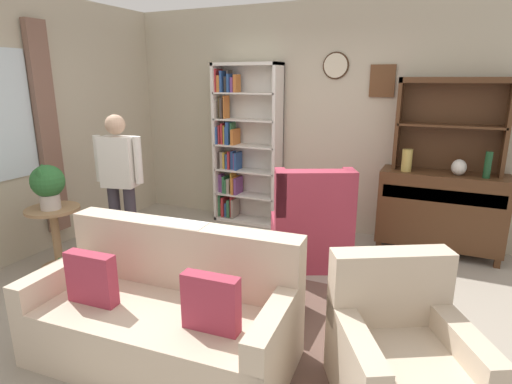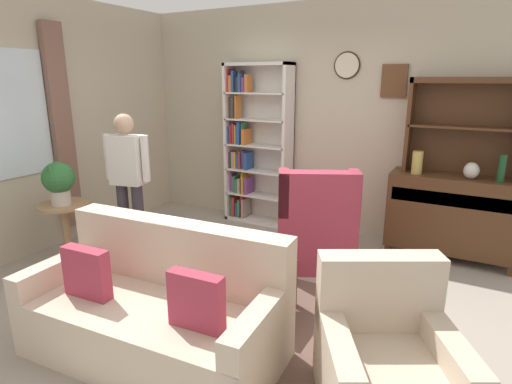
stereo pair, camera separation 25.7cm
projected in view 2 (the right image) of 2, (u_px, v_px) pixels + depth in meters
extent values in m
cube|color=#9E9384|center=(236.00, 298.00, 3.75)|extent=(5.40, 4.60, 0.02)
cube|color=#BCB299|center=(323.00, 120.00, 5.18)|extent=(5.00, 0.06, 2.80)
cylinder|color=beige|center=(347.00, 65.00, 4.84)|extent=(0.28, 0.03, 0.28)
torus|color=#382314|center=(347.00, 65.00, 4.84)|extent=(0.31, 0.02, 0.31)
cube|color=brown|center=(394.00, 81.00, 4.63)|extent=(0.28, 0.03, 0.36)
cube|color=#BCB299|center=(37.00, 126.00, 4.55)|extent=(0.06, 4.20, 2.80)
cube|color=silver|center=(6.00, 115.00, 4.21)|extent=(0.02, 0.90, 1.30)
cube|color=#7F5B4C|center=(62.00, 129.00, 4.73)|extent=(0.08, 0.24, 2.30)
cube|color=brown|center=(237.00, 319.00, 3.40)|extent=(2.26, 1.78, 0.01)
cube|color=silver|center=(230.00, 143.00, 5.68)|extent=(0.04, 0.30, 2.10)
cube|color=silver|center=(288.00, 148.00, 5.28)|extent=(0.04, 0.30, 2.10)
cube|color=silver|center=(258.00, 64.00, 5.21)|extent=(0.90, 0.30, 0.04)
cube|color=silver|center=(258.00, 219.00, 5.75)|extent=(0.90, 0.30, 0.04)
cube|color=silver|center=(263.00, 144.00, 5.60)|extent=(0.90, 0.01, 2.10)
cube|color=silver|center=(258.00, 195.00, 5.66)|extent=(0.86, 0.30, 0.02)
cube|color=#337247|center=(233.00, 204.00, 5.87)|extent=(0.03, 0.16, 0.29)
cube|color=#CC7233|center=(235.00, 208.00, 5.87)|extent=(0.02, 0.15, 0.19)
cube|color=#B22D33|center=(237.00, 205.00, 5.85)|extent=(0.03, 0.22, 0.27)
cube|color=#284C8C|center=(239.00, 208.00, 5.84)|extent=(0.03, 0.17, 0.19)
cube|color=#337247|center=(242.00, 207.00, 5.81)|extent=(0.04, 0.20, 0.24)
cube|color=#B22D33|center=(244.00, 206.00, 5.79)|extent=(0.03, 0.15, 0.29)
cube|color=gray|center=(246.00, 207.00, 5.78)|extent=(0.02, 0.22, 0.25)
cube|color=silver|center=(258.00, 171.00, 5.57)|extent=(0.86, 0.30, 0.02)
cube|color=#723F7F|center=(233.00, 182.00, 5.79)|extent=(0.04, 0.11, 0.25)
cube|color=#723F7F|center=(235.00, 183.00, 5.77)|extent=(0.03, 0.15, 0.22)
cube|color=#337247|center=(237.00, 183.00, 5.76)|extent=(0.03, 0.18, 0.23)
cube|color=#337247|center=(239.00, 185.00, 5.74)|extent=(0.03, 0.20, 0.19)
cube|color=gray|center=(242.00, 185.00, 5.73)|extent=(0.04, 0.20, 0.20)
cube|color=gold|center=(244.00, 182.00, 5.69)|extent=(0.02, 0.17, 0.29)
cube|color=#CC7233|center=(246.00, 185.00, 5.69)|extent=(0.03, 0.23, 0.23)
cube|color=#723F7F|center=(249.00, 185.00, 5.67)|extent=(0.03, 0.22, 0.23)
cube|color=silver|center=(258.00, 146.00, 5.48)|extent=(0.86, 0.30, 0.02)
cube|color=#3F3833|center=(232.00, 159.00, 5.70)|extent=(0.03, 0.16, 0.22)
cube|color=gray|center=(235.00, 159.00, 5.68)|extent=(0.04, 0.14, 0.22)
cube|color=gold|center=(237.00, 160.00, 5.67)|extent=(0.03, 0.15, 0.22)
cube|color=#284C8C|center=(240.00, 161.00, 5.65)|extent=(0.03, 0.13, 0.20)
cube|color=#B22D33|center=(242.00, 160.00, 5.63)|extent=(0.03, 0.17, 0.24)
cube|color=#284C8C|center=(244.00, 160.00, 5.61)|extent=(0.04, 0.11, 0.24)
cube|color=#723F7F|center=(247.00, 161.00, 5.59)|extent=(0.02, 0.15, 0.22)
cube|color=#284C8C|center=(249.00, 161.00, 5.58)|extent=(0.03, 0.20, 0.23)
cube|color=silver|center=(258.00, 120.00, 5.39)|extent=(0.86, 0.30, 0.02)
cube|color=#284C8C|center=(232.00, 134.00, 5.62)|extent=(0.03, 0.22, 0.23)
cube|color=#B22D33|center=(233.00, 134.00, 5.60)|extent=(0.02, 0.18, 0.25)
cube|color=#B22D33|center=(236.00, 133.00, 5.58)|extent=(0.03, 0.17, 0.27)
cube|color=gold|center=(238.00, 134.00, 5.57)|extent=(0.02, 0.17, 0.25)
cube|color=#284C8C|center=(240.00, 135.00, 5.56)|extent=(0.02, 0.18, 0.23)
cube|color=#284C8C|center=(242.00, 133.00, 5.53)|extent=(0.04, 0.21, 0.30)
cube|color=#337247|center=(244.00, 133.00, 5.52)|extent=(0.02, 0.14, 0.29)
cube|color=#CC7233|center=(247.00, 137.00, 5.51)|extent=(0.04, 0.22, 0.20)
cube|color=silver|center=(258.00, 93.00, 5.30)|extent=(0.86, 0.30, 0.02)
cube|color=gray|center=(231.00, 109.00, 5.53)|extent=(0.02, 0.23, 0.22)
cube|color=gold|center=(233.00, 108.00, 5.51)|extent=(0.02, 0.11, 0.26)
cube|color=#3F3833|center=(236.00, 108.00, 5.49)|extent=(0.03, 0.19, 0.26)
cube|color=#CC7233|center=(238.00, 107.00, 5.47)|extent=(0.02, 0.15, 0.29)
cube|color=#B22D33|center=(231.00, 81.00, 5.43)|extent=(0.02, 0.19, 0.29)
cube|color=#CC7233|center=(233.00, 84.00, 5.42)|extent=(0.04, 0.19, 0.21)
cube|color=#284C8C|center=(236.00, 82.00, 5.39)|extent=(0.03, 0.21, 0.27)
cube|color=#3F3833|center=(239.00, 84.00, 5.38)|extent=(0.03, 0.13, 0.20)
cube|color=#3F3833|center=(241.00, 81.00, 5.36)|extent=(0.02, 0.13, 0.28)
cube|color=#284C8C|center=(243.00, 83.00, 5.35)|extent=(0.03, 0.23, 0.23)
cube|color=#723F7F|center=(246.00, 85.00, 5.34)|extent=(0.03, 0.18, 0.19)
cube|color=#CC7233|center=(248.00, 83.00, 5.32)|extent=(0.04, 0.15, 0.22)
cube|color=#4C2D19|center=(452.00, 213.00, 4.45)|extent=(1.30, 0.45, 0.82)
cube|color=#4C2D19|center=(387.00, 248.00, 4.70)|extent=(0.06, 0.06, 0.10)
cube|color=#4C2D19|center=(510.00, 271.00, 4.15)|extent=(0.06, 0.06, 0.10)
cube|color=#4C2D19|center=(394.00, 238.00, 5.00)|extent=(0.06, 0.06, 0.10)
cube|color=#4C2D19|center=(509.00, 258.00, 4.44)|extent=(0.06, 0.06, 0.10)
cube|color=#3D2414|center=(453.00, 200.00, 4.21)|extent=(1.20, 0.01, 0.14)
cube|color=#4C2D19|center=(410.00, 125.00, 4.53)|extent=(0.04, 0.26, 1.00)
cube|color=#4C2D19|center=(470.00, 80.00, 4.16)|extent=(1.10, 0.26, 0.06)
cube|color=#4C2D19|center=(463.00, 127.00, 4.28)|extent=(1.06, 0.26, 0.02)
cube|color=#4C2D19|center=(464.00, 126.00, 4.38)|extent=(1.10, 0.01, 1.00)
cylinder|color=tan|center=(417.00, 162.00, 4.42)|extent=(0.11, 0.11, 0.24)
ellipsoid|color=beige|center=(471.00, 171.00, 4.20)|extent=(0.15, 0.15, 0.17)
cylinder|color=#194223|center=(502.00, 169.00, 4.05)|extent=(0.07, 0.07, 0.27)
cube|color=beige|center=(153.00, 329.00, 2.92)|extent=(1.85, 0.96, 0.42)
cube|color=beige|center=(177.00, 252.00, 3.08)|extent=(1.81, 0.32, 0.48)
cube|color=beige|center=(67.00, 292.00, 3.23)|extent=(0.19, 0.86, 0.60)
cube|color=beige|center=(261.00, 349.00, 2.55)|extent=(0.19, 0.86, 0.60)
cube|color=#A33347|center=(87.00, 273.00, 2.89)|extent=(0.37, 0.12, 0.36)
cube|color=#A33347|center=(196.00, 301.00, 2.52)|extent=(0.37, 0.12, 0.36)
cube|color=white|center=(176.00, 222.00, 3.02)|extent=(0.37, 0.20, 0.00)
cube|color=beige|center=(379.00, 291.00, 2.56)|extent=(0.74, 0.52, 0.48)
cube|color=beige|center=(335.00, 375.00, 2.37)|extent=(0.50, 0.75, 0.55)
cube|color=beige|center=(442.00, 375.00, 2.37)|extent=(0.50, 0.75, 0.55)
cube|color=#A33347|center=(314.00, 242.00, 4.45)|extent=(1.05, 1.06, 0.42)
cube|color=#A33347|center=(319.00, 204.00, 4.02)|extent=(0.79, 0.52, 0.63)
cube|color=#A33347|center=(354.00, 194.00, 4.02)|extent=(0.21, 0.30, 0.44)
cube|color=#A33347|center=(284.00, 193.00, 4.05)|extent=(0.21, 0.30, 0.44)
cylinder|color=#A87F56|center=(63.00, 205.00, 4.30)|extent=(0.52, 0.52, 0.03)
cylinder|color=#A87F56|center=(67.00, 235.00, 4.39)|extent=(0.08, 0.08, 0.63)
cylinder|color=#A87F56|center=(70.00, 261.00, 4.47)|extent=(0.36, 0.36, 0.03)
cylinder|color=beige|center=(61.00, 197.00, 4.24)|extent=(0.19, 0.19, 0.15)
sphere|color=#2D6B33|center=(58.00, 178.00, 4.19)|extent=(0.32, 0.32, 0.32)
ellipsoid|color=#2D6B33|center=(55.00, 172.00, 4.27)|extent=(0.09, 0.06, 0.23)
ellipsoid|color=#2D6B33|center=(51.00, 177.00, 4.07)|extent=(0.09, 0.06, 0.23)
cylinder|color=#AD6B4C|center=(78.00, 272.00, 4.13)|extent=(0.12, 0.12, 0.10)
sphere|color=#2D6B33|center=(76.00, 259.00, 4.10)|extent=(0.21, 0.21, 0.21)
ellipsoid|color=#2D6B33|center=(82.00, 258.00, 4.07)|extent=(0.06, 0.04, 0.15)
ellipsoid|color=#2D6B33|center=(68.00, 259.00, 4.05)|extent=(0.06, 0.04, 0.15)
cylinder|color=#38333D|center=(125.00, 220.00, 4.56)|extent=(0.14, 0.14, 0.82)
cylinder|color=#38333D|center=(139.00, 221.00, 4.51)|extent=(0.14, 0.14, 0.82)
cube|color=silver|center=(127.00, 160.00, 4.36)|extent=(0.38, 0.27, 0.52)
sphere|color=tan|center=(124.00, 123.00, 4.26)|extent=(0.24, 0.24, 0.20)
cylinder|color=silver|center=(108.00, 156.00, 4.41)|extent=(0.10, 0.10, 0.48)
cylinder|color=silver|center=(145.00, 159.00, 4.29)|extent=(0.10, 0.10, 0.48)
cube|color=#4C2D19|center=(243.00, 263.00, 3.50)|extent=(0.80, 0.50, 0.03)
cube|color=#4C2D19|center=(193.00, 286.00, 3.54)|extent=(0.05, 0.05, 0.39)
cube|color=#4C2D19|center=(270.00, 309.00, 3.20)|extent=(0.05, 0.05, 0.39)
cube|color=#4C2D19|center=(221.00, 267.00, 3.91)|extent=(0.05, 0.05, 0.39)
cube|color=#4C2D19|center=(293.00, 285.00, 3.57)|extent=(0.05, 0.05, 0.39)
cube|color=#723F7F|center=(241.00, 265.00, 3.41)|extent=(0.16, 0.12, 0.02)
cube|color=#723F7F|center=(240.00, 262.00, 3.40)|extent=(0.16, 0.15, 0.02)
cube|color=#B22D33|center=(240.00, 259.00, 3.40)|extent=(0.20, 0.14, 0.03)
cube|color=#284C8C|center=(239.00, 257.00, 3.38)|extent=(0.21, 0.16, 0.02)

